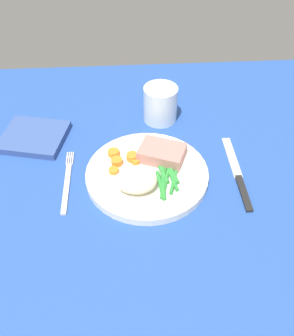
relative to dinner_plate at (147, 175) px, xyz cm
name	(u,v)px	position (x,y,z in cm)	size (l,w,h in cm)	color
dining_table	(150,183)	(0.51, -0.69, -1.80)	(120.00, 90.00, 2.00)	#234793
dinner_plate	(147,175)	(0.00, 0.00, 0.00)	(23.84, 23.84, 1.60)	white
meat_portion	(162,153)	(3.22, 3.75, 2.11)	(8.75, 6.19, 2.62)	#B2756B
mashed_potatoes	(137,181)	(-2.15, -4.29, 2.68)	(7.42, 5.51, 3.76)	beige
carrot_slices	(121,158)	(-4.95, 3.59, 1.35)	(6.52, 7.18, 1.30)	orange
green_beans	(166,178)	(3.50, -2.44, 1.18)	(4.35, 10.28, 0.89)	#2D8C38
fork	(67,181)	(-15.53, -0.26, -0.60)	(1.44, 16.60, 0.40)	silver
knife	(237,174)	(17.89, -0.29, -0.60)	(1.70, 20.50, 0.64)	black
water_glass	(160,106)	(4.25, 18.96, 2.69)	(7.63, 7.63, 8.21)	silver
napkin	(34,137)	(-23.82, 13.21, -0.06)	(13.29, 11.77, 1.48)	#334C8C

